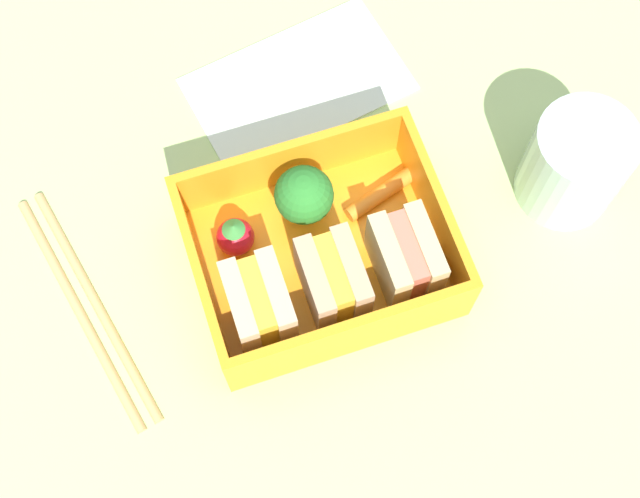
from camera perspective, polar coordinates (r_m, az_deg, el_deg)
ground_plane at (r=62.22cm, az=0.00°, el=-1.24°), size 120.00×120.00×2.00cm
bento_tray at (r=60.72cm, az=0.00°, el=-0.72°), size 16.67×13.34×1.20cm
bento_rim at (r=57.96cm, az=0.00°, el=0.31°), size 16.67×13.34×4.73cm
sandwich_left at (r=57.87cm, az=5.48°, el=-0.50°), size 3.64×5.19×4.78cm
sandwich_center_left at (r=57.08cm, az=0.83°, el=-1.98°), size 3.64×5.19×4.78cm
sandwich_center at (r=56.70cm, az=-3.93°, el=-3.47°), size 3.64×5.19×4.78cm
carrot_stick_far_left at (r=61.51cm, az=3.86°, el=3.51°), size 5.48×2.66×1.09cm
broccoli_floret at (r=58.56cm, az=-1.02°, el=3.44°), size 3.97×3.97×5.16cm
strawberry_far_left at (r=59.46cm, az=-5.45°, el=0.81°), size 2.58×2.58×3.18cm
chopstick_pair at (r=61.92cm, az=-14.69°, el=-3.56°), size 5.97×18.66×0.70cm
drinking_glass at (r=62.59cm, az=16.00°, el=5.23°), size 6.77×6.77×7.41cm
folded_napkin at (r=67.41cm, az=-1.44°, el=10.54°), size 17.09×11.88×0.40cm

